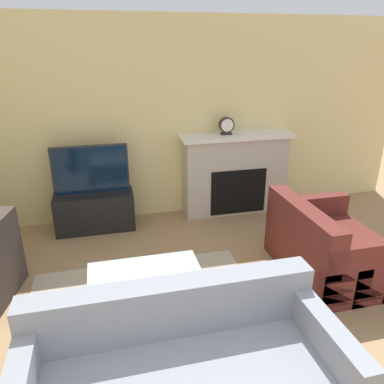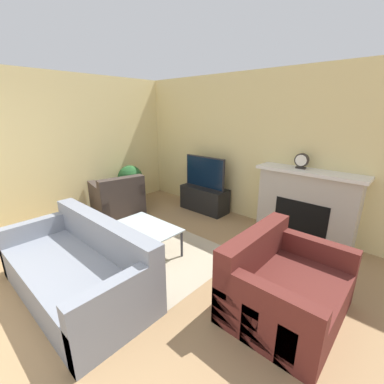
% 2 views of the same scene
% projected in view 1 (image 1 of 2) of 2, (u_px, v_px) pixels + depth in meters
% --- Properties ---
extents(wall_back, '(7.90, 0.06, 2.70)m').
position_uv_depth(wall_back, '(139.00, 122.00, 5.02)').
color(wall_back, beige).
rests_on(wall_back, ground_plane).
extents(area_rug, '(2.21, 1.95, 0.00)m').
position_uv_depth(area_rug, '(149.00, 318.00, 3.41)').
color(area_rug, '#B7A88E').
rests_on(area_rug, ground_plane).
extents(fireplace, '(1.60, 0.42, 1.16)m').
position_uv_depth(fireplace, '(235.00, 172.00, 5.40)').
color(fireplace, '#BCB2A3').
rests_on(fireplace, ground_plane).
extents(tv_stand, '(1.02, 0.43, 0.51)m').
position_uv_depth(tv_stand, '(95.00, 211.00, 4.98)').
color(tv_stand, black).
rests_on(tv_stand, ground_plane).
extents(tv, '(0.96, 0.06, 0.64)m').
position_uv_depth(tv, '(91.00, 170.00, 4.77)').
color(tv, '#232328').
rests_on(tv, tv_stand).
extents(couch_sectional, '(2.03, 0.97, 0.82)m').
position_uv_depth(couch_sectional, '(183.00, 381.00, 2.43)').
color(couch_sectional, gray).
rests_on(couch_sectional, ground_plane).
extents(couch_loveseat, '(1.00, 1.26, 0.82)m').
position_uv_depth(couch_loveseat, '(329.00, 249.00, 4.00)').
color(couch_loveseat, '#5B231E').
rests_on(couch_loveseat, ground_plane).
extents(coffee_table, '(1.01, 0.75, 0.43)m').
position_uv_depth(coffee_table, '(147.00, 282.00, 3.27)').
color(coffee_table, '#333338').
rests_on(coffee_table, ground_plane).
extents(mantel_clock, '(0.21, 0.07, 0.24)m').
position_uv_depth(mantel_clock, '(226.00, 126.00, 5.12)').
color(mantel_clock, '#28231E').
rests_on(mantel_clock, fireplace).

